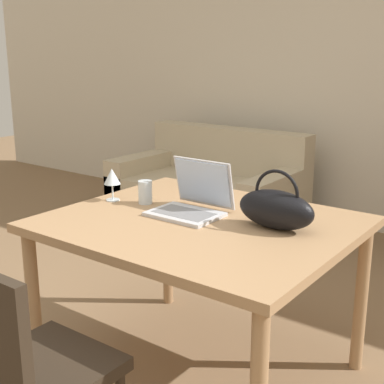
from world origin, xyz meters
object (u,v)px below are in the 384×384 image
(laptop, at_px, (194,199))
(wine_glass, at_px, (112,178))
(chair, at_px, (23,364))
(drinking_glass, at_px, (145,192))
(handbag, at_px, (276,208))
(couch, at_px, (209,194))

(laptop, xyz_separation_m, wine_glass, (-0.44, -0.08, 0.05))
(laptop, distance_m, wine_glass, 0.45)
(chair, bearing_deg, laptop, 91.19)
(chair, xyz_separation_m, drinking_glass, (-0.30, 0.96, 0.33))
(laptop, height_order, handbag, handbag)
(drinking_glass, xyz_separation_m, wine_glass, (-0.16, -0.06, 0.06))
(chair, distance_m, wine_glass, 1.09)
(chair, bearing_deg, handbag, 68.72)
(chair, height_order, wine_glass, wine_glass)
(couch, relative_size, wine_glass, 9.57)
(laptop, xyz_separation_m, handbag, (0.41, 0.02, 0.02))
(chair, xyz_separation_m, laptop, (-0.03, 0.98, 0.34))
(drinking_glass, distance_m, wine_glass, 0.18)
(chair, relative_size, drinking_glass, 7.65)
(couch, distance_m, wine_glass, 2.07)
(laptop, distance_m, handbag, 0.41)
(chair, distance_m, couch, 3.00)
(couch, bearing_deg, wine_glass, -69.22)
(laptop, bearing_deg, drinking_glass, -175.89)
(handbag, bearing_deg, chair, -110.94)
(chair, relative_size, laptop, 2.75)
(couch, xyz_separation_m, handbag, (1.55, -1.75, 0.56))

